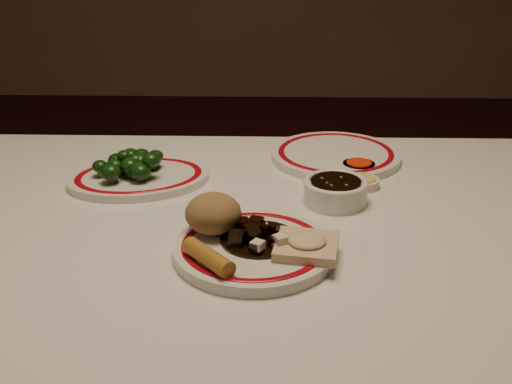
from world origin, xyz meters
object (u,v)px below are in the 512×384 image
(main_plate, at_px, (254,249))
(broccoli_plate, at_px, (139,178))
(broccoli_pile, at_px, (134,163))
(fried_wonton, at_px, (307,244))
(soy_bowl, at_px, (335,192))
(stirfry_heap, at_px, (257,235))
(spring_roll, at_px, (208,257))
(dining_table, at_px, (247,275))
(rice_mound, at_px, (213,214))

(main_plate, relative_size, broccoli_plate, 1.03)
(broccoli_pile, bearing_deg, main_plate, -49.60)
(main_plate, bearing_deg, broccoli_plate, 129.53)
(fried_wonton, xyz_separation_m, soy_bowl, (0.06, 0.21, -0.01))
(stirfry_heap, xyz_separation_m, broccoli_pile, (-0.24, 0.26, 0.01))
(spring_roll, bearing_deg, dining_table, 32.20)
(dining_table, relative_size, spring_roll, 12.75)
(rice_mound, height_order, spring_roll, rice_mound)
(soy_bowl, bearing_deg, broccoli_plate, 167.29)
(broccoli_plate, height_order, broccoli_pile, broccoli_pile)
(main_plate, relative_size, stirfry_heap, 2.64)
(main_plate, height_order, broccoli_plate, main_plate)
(stirfry_heap, bearing_deg, fried_wonton, -19.91)
(rice_mound, height_order, stirfry_heap, rice_mound)
(broccoli_plate, bearing_deg, dining_table, -40.40)
(dining_table, distance_m, stirfry_heap, 0.15)
(spring_roll, height_order, fried_wonton, same)
(spring_roll, bearing_deg, soy_bowl, 11.06)
(main_plate, relative_size, soy_bowl, 2.83)
(dining_table, distance_m, rice_mound, 0.16)
(stirfry_heap, bearing_deg, spring_roll, -132.71)
(rice_mound, relative_size, broccoli_plate, 0.28)
(dining_table, relative_size, main_plate, 3.82)
(stirfry_heap, relative_size, soy_bowl, 1.07)
(fried_wonton, distance_m, broccoli_pile, 0.42)
(dining_table, bearing_deg, broccoli_pile, 140.47)
(dining_table, xyz_separation_m, main_plate, (0.01, -0.09, 0.10))
(broccoli_plate, distance_m, soy_bowl, 0.37)
(rice_mound, bearing_deg, broccoli_plate, 124.78)
(spring_roll, bearing_deg, rice_mound, 50.02)
(spring_roll, bearing_deg, fried_wonton, -22.47)
(dining_table, height_order, broccoli_plate, broccoli_plate)
(main_plate, height_order, rice_mound, rice_mound)
(rice_mound, height_order, soy_bowl, rice_mound)
(rice_mound, distance_m, soy_bowl, 0.25)
(main_plate, relative_size, broccoli_pile, 2.43)
(rice_mound, height_order, fried_wonton, rice_mound)
(rice_mound, relative_size, fried_wonton, 0.84)
(broccoli_pile, bearing_deg, broccoli_plate, -9.37)
(stirfry_heap, bearing_deg, main_plate, -116.09)
(main_plate, xyz_separation_m, spring_roll, (-0.06, -0.06, 0.02))
(fried_wonton, xyz_separation_m, broccoli_plate, (-0.30, 0.29, -0.02))
(fried_wonton, height_order, broccoli_plate, fried_wonton)
(stirfry_heap, xyz_separation_m, broccoli_plate, (-0.23, 0.26, -0.02))
(broccoli_plate, distance_m, broccoli_pile, 0.03)
(fried_wonton, bearing_deg, broccoli_pile, 136.95)
(spring_roll, xyz_separation_m, broccoli_pile, (-0.17, 0.34, 0.01))
(fried_wonton, xyz_separation_m, stirfry_heap, (-0.07, 0.03, 0.00))
(rice_mound, bearing_deg, soy_bowl, 37.06)
(spring_roll, relative_size, broccoli_pile, 0.73)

